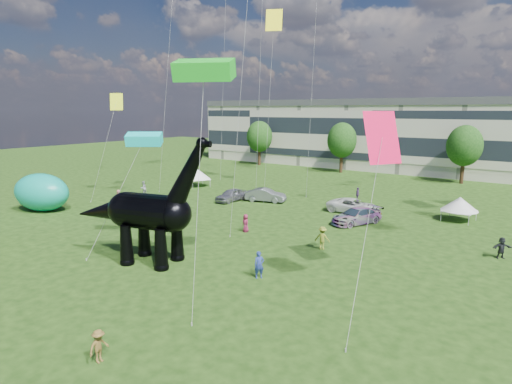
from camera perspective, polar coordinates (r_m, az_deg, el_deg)
The scene contains 14 objects.
ground at distance 29.21m, azimuth -11.90°, elevation -11.81°, with size 220.00×220.00×0.00m, color #16330C.
terrace_row at distance 84.91m, azimuth 16.41°, elevation 7.01°, with size 78.00×11.00×12.00m, color beige.
tree_far_left at distance 87.01m, azimuth 0.46°, elevation 7.73°, with size 5.20×5.20×9.44m.
tree_mid_left at distance 78.04m, azimuth 11.40°, elevation 7.15°, with size 5.20×5.20×9.44m.
tree_mid_right at distance 72.13m, azimuth 26.08°, elevation 5.96°, with size 5.20×5.20×9.44m.
dinosaur_sculpture at distance 32.48m, azimuth -14.63°, elevation -2.78°, with size 11.89×4.76×9.73m.
car_silver at distance 52.86m, azimuth -3.32°, elevation -0.41°, with size 1.86×4.63×1.58m, color #B4B3B8.
car_grey at distance 52.56m, azimuth 1.29°, elevation -0.43°, with size 1.73×4.95×1.63m, color slate.
car_white at distance 48.05m, azimuth 12.81°, elevation -1.82°, with size 2.60×5.65×1.57m, color white.
car_dark at distance 43.58m, azimuth 13.27°, elevation -3.12°, with size 2.25×5.54×1.61m, color #595960.
gazebo_near at distance 48.02m, azimuth 25.52°, elevation -1.47°, with size 3.91×3.91×2.48m.
gazebo_left at distance 63.51m, azimuth -7.79°, elevation 2.37°, with size 4.88×4.88×2.58m.
inflatable_teal at distance 53.26m, azimuth -26.69°, elevation -0.03°, with size 6.75×4.22×4.22m, color #0D9F89.
visitors at distance 40.26m, azimuth 2.49°, elevation -3.89°, with size 45.96×43.41×1.90m.
Camera 1 is at (20.16, -17.93, 11.18)m, focal length 30.00 mm.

